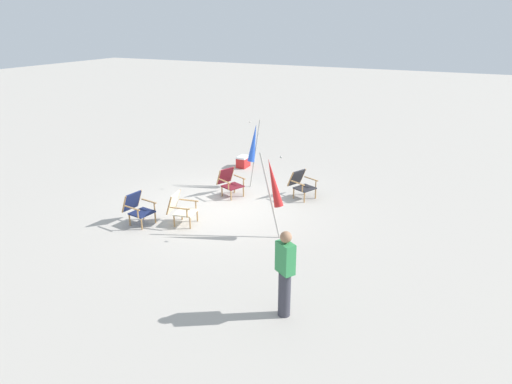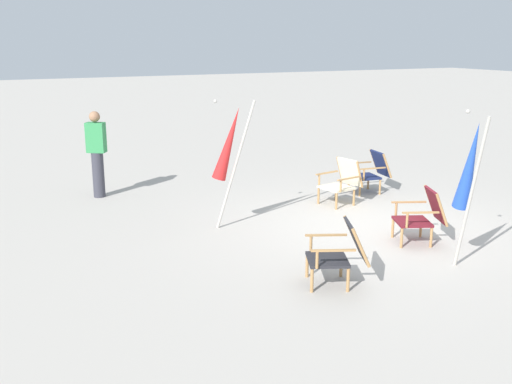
# 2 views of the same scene
# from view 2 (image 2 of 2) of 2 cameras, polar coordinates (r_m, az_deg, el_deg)

# --- Properties ---
(ground_plane) EXTENTS (80.00, 80.00, 0.00)m
(ground_plane) POSITION_cam_2_polar(r_m,az_deg,el_deg) (9.68, 10.95, -3.47)
(ground_plane) COLOR #B2AAA0
(beach_chair_back_left) EXTENTS (0.68, 0.75, 0.82)m
(beach_chair_back_left) POSITION_cam_2_polar(r_m,az_deg,el_deg) (10.96, 8.24, 1.10)
(beach_chair_back_left) COLOR beige
(beach_chair_back_left) RESTS_ON ground
(beach_chair_front_right) EXTENTS (0.80, 0.86, 0.81)m
(beach_chair_front_right) POSITION_cam_2_polar(r_m,az_deg,el_deg) (9.11, 15.62, -2.05)
(beach_chair_front_right) COLOR maroon
(beach_chair_front_right) RESTS_ON ground
(beach_chair_mid_center) EXTENTS (0.82, 0.89, 0.80)m
(beach_chair_mid_center) POSITION_cam_2_polar(r_m,az_deg,el_deg) (7.37, 8.07, -5.59)
(beach_chair_mid_center) COLOR #28282D
(beach_chair_mid_center) RESTS_ON ground
(beach_chair_back_right) EXTENTS (0.67, 0.78, 0.81)m
(beach_chair_back_right) POSITION_cam_2_polar(r_m,az_deg,el_deg) (11.89, 10.98, 2.01)
(beach_chair_back_right) COLOR #19234C
(beach_chair_back_right) RESTS_ON ground
(umbrella_furled_blue) EXTENTS (0.59, 0.33, 2.08)m
(umbrella_furled_blue) POSITION_cam_2_polar(r_m,az_deg,el_deg) (7.96, 19.70, 2.18)
(umbrella_furled_blue) COLOR #B7B2A8
(umbrella_furled_blue) RESTS_ON ground
(umbrella_furled_red) EXTENTS (0.34, 0.72, 2.04)m
(umbrella_furled_red) POSITION_cam_2_polar(r_m,az_deg,el_deg) (9.29, -2.58, 4.52)
(umbrella_furled_red) COLOR #B7B2A8
(umbrella_furled_red) RESTS_ON ground
(person_near_chairs) EXTENTS (0.35, 0.39, 1.63)m
(person_near_chairs) POSITION_cam_2_polar(r_m,az_deg,el_deg) (11.63, -14.91, 3.57)
(person_near_chairs) COLOR #383842
(person_near_chairs) RESTS_ON ground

